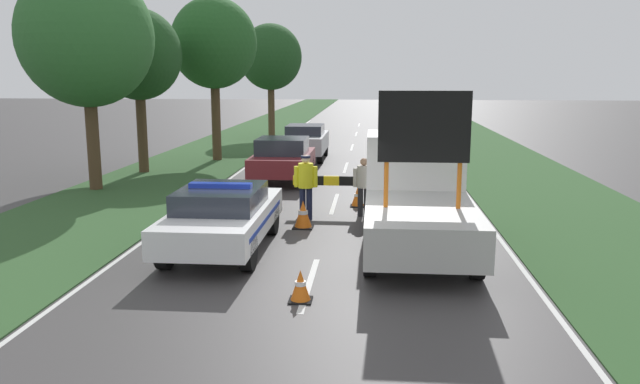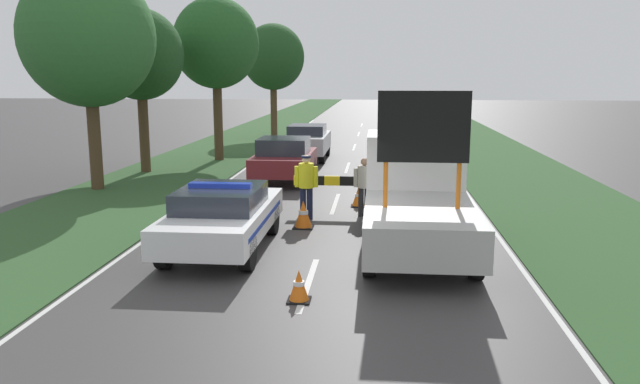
% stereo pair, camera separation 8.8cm
% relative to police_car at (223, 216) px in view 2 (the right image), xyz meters
% --- Properties ---
extents(ground_plane, '(160.00, 160.00, 0.00)m').
position_rel_police_car_xyz_m(ground_plane, '(2.09, -0.75, -0.75)').
color(ground_plane, '#3D3A3A').
extents(lane_markings, '(8.24, 55.80, 0.01)m').
position_rel_police_car_xyz_m(lane_markings, '(2.09, 9.78, -0.75)').
color(lane_markings, silver).
rests_on(lane_markings, ground).
extents(grass_verge_left, '(4.79, 120.00, 0.03)m').
position_rel_police_car_xyz_m(grass_verge_left, '(-4.48, 19.25, -0.74)').
color(grass_verge_left, '#2D5128').
rests_on(grass_verge_left, ground).
extents(grass_verge_right, '(4.79, 120.00, 0.03)m').
position_rel_police_car_xyz_m(grass_verge_right, '(8.65, 19.25, -0.74)').
color(grass_verge_right, '#2D5128').
rests_on(grass_verge_right, ground).
extents(police_car, '(1.91, 4.64, 1.49)m').
position_rel_police_car_xyz_m(police_car, '(0.00, 0.00, 0.00)').
color(police_car, white).
rests_on(police_car, ground).
extents(work_truck, '(2.21, 5.51, 3.45)m').
position_rel_police_car_xyz_m(work_truck, '(4.17, 0.78, 0.39)').
color(work_truck, white).
rests_on(work_truck, ground).
extents(road_barrier, '(2.53, 0.08, 1.02)m').
position_rel_police_car_xyz_m(road_barrier, '(2.29, 3.86, 0.08)').
color(road_barrier, black).
rests_on(road_barrier, ground).
extents(police_officer, '(0.61, 0.39, 1.71)m').
position_rel_police_car_xyz_m(police_officer, '(1.47, 3.00, 0.26)').
color(police_officer, '#191E38').
rests_on(police_officer, ground).
extents(pedestrian_civilian, '(0.57, 0.36, 1.58)m').
position_rel_police_car_xyz_m(pedestrian_civilian, '(2.96, 3.50, 0.17)').
color(pedestrian_civilian, '#232326').
rests_on(pedestrian_civilian, ground).
extents(traffic_cone_near_police, '(0.39, 0.39, 0.55)m').
position_rel_police_car_xyz_m(traffic_cone_near_police, '(2.03, -2.95, -0.48)').
color(traffic_cone_near_police, black).
rests_on(traffic_cone_near_police, ground).
extents(traffic_cone_centre_front, '(0.50, 0.50, 0.69)m').
position_rel_police_car_xyz_m(traffic_cone_centre_front, '(1.50, 2.11, -0.41)').
color(traffic_cone_centre_front, black).
rests_on(traffic_cone_centre_front, ground).
extents(traffic_cone_near_truck, '(0.42, 0.42, 0.58)m').
position_rel_police_car_xyz_m(traffic_cone_near_truck, '(2.78, 4.75, -0.47)').
color(traffic_cone_near_truck, black).
rests_on(traffic_cone_near_truck, ground).
extents(queued_car_wagon_maroon, '(1.93, 3.90, 1.56)m').
position_rel_police_car_xyz_m(queued_car_wagon_maroon, '(0.03, 8.73, 0.06)').
color(queued_car_wagon_maroon, maroon).
rests_on(queued_car_wagon_maroon, ground).
extents(queued_car_sedan_silver, '(1.77, 4.15, 1.54)m').
position_rel_police_car_xyz_m(queued_car_sedan_silver, '(0.19, 14.57, 0.07)').
color(queued_car_sedan_silver, '#B2B2B7').
rests_on(queued_car_sedan_silver, ground).
extents(roadside_tree_near_left, '(3.65, 3.65, 6.64)m').
position_rel_police_car_xyz_m(roadside_tree_near_left, '(-2.90, 24.03, 3.94)').
color(roadside_tree_near_left, '#4C3823').
rests_on(roadside_tree_near_left, ground).
extents(roadside_tree_near_right, '(3.67, 3.67, 6.97)m').
position_rel_police_car_xyz_m(roadside_tree_near_right, '(-3.65, 13.90, 4.26)').
color(roadside_tree_near_right, '#4C3823').
rests_on(roadside_tree_near_right, ground).
extents(roadside_tree_mid_left, '(3.23, 3.23, 6.17)m').
position_rel_police_car_xyz_m(roadside_tree_mid_left, '(-5.62, 10.28, 3.68)').
color(roadside_tree_mid_left, '#4C3823').
rests_on(roadside_tree_mid_left, ground).
extents(roadside_tree_mid_right, '(4.22, 4.22, 7.12)m').
position_rel_police_car_xyz_m(roadside_tree_mid_right, '(-5.89, 6.63, 4.13)').
color(roadside_tree_mid_right, '#4C3823').
rests_on(roadside_tree_mid_right, ground).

